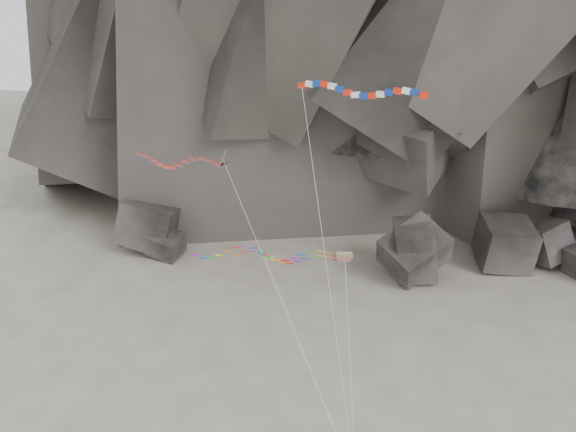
% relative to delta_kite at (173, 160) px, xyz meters
% --- Properties ---
extents(ground, '(260.00, 260.00, 0.00)m').
position_rel_delta_kite_xyz_m(ground, '(12.53, -6.66, -22.12)').
color(ground, '#A7A086').
rests_on(ground, ground).
extents(boulder_field, '(69.42, 17.26, 9.64)m').
position_rel_delta_kite_xyz_m(boulder_field, '(16.26, 27.00, -19.45)').
color(boulder_field, '#47423F').
rests_on(boulder_field, ground).
extents(delta_kite, '(24.63, 14.66, 22.34)m').
position_rel_delta_kite_xyz_m(delta_kite, '(0.00, 0.00, 0.00)').
color(delta_kite, red).
rests_on(delta_kite, ground).
extents(banner_kite, '(10.19, 11.09, 29.11)m').
position_rel_delta_kite_xyz_m(banner_kite, '(17.61, -4.53, 7.88)').
color(banner_kite, red).
rests_on(banner_kite, ground).
extents(parafoil_kite, '(16.80, 10.64, 14.76)m').
position_rel_delta_kite_xyz_m(parafoil_kite, '(9.77, -4.40, -6.45)').
color(parafoil_kite, '#FDF50E').
rests_on(parafoil_kite, ground).
extents(pennant_kite, '(10.55, 10.87, 13.65)m').
position_rel_delta_kite_xyz_m(pennant_kite, '(11.90, -5.76, -10.12)').
color(pennant_kite, red).
rests_on(pennant_kite, ground).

